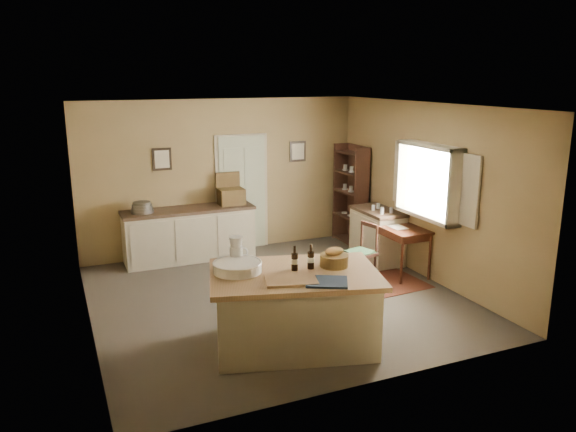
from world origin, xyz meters
The scene contains 16 objects.
ground centered at (0.00, 0.00, 0.00)m, with size 5.00×5.00×0.00m, color #4C443A.
wall_back centered at (0.00, 2.50, 1.35)m, with size 5.00×0.10×2.70m, color #947A50.
wall_front centered at (0.00, -2.50, 1.35)m, with size 5.00×0.10×2.70m, color #947A50.
wall_left centered at (-2.50, 0.00, 1.35)m, with size 0.10×5.00×2.70m, color #947A50.
wall_right centered at (2.50, 0.00, 1.35)m, with size 0.10×5.00×2.70m, color #947A50.
ceiling centered at (0.00, 0.00, 2.70)m, with size 5.00×5.00×0.00m, color silver.
door centered at (0.35, 2.47, 1.05)m, with size 0.97×0.06×2.11m, color #B2B999.
framed_prints centered at (0.20, 2.48, 1.72)m, with size 2.82×0.02×0.38m.
window centered at (2.42, -0.20, 1.55)m, with size 0.25×1.99×1.12m.
work_island centered at (-0.35, -1.42, 0.48)m, with size 2.18×1.71×1.20m.
sideboard centered at (-0.70, 2.20, 0.48)m, with size 2.22×0.63×1.18m.
rug centered at (1.75, 0.19, 0.00)m, with size 1.10×1.60×0.01m, color #532414.
writing_desk centered at (2.20, 0.19, 0.67)m, with size 0.59×0.97×0.82m.
desk_chair centered at (1.45, 0.15, 0.44)m, with size 0.41×0.41×0.87m, color #331B13, non-canonical shape.
right_cabinet centered at (2.20, 0.85, 0.46)m, with size 0.56×1.01×0.99m.
shelving_unit centered at (2.35, 1.98, 0.92)m, with size 0.31×0.83×1.84m.
Camera 1 is at (-2.79, -6.94, 3.09)m, focal length 35.00 mm.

